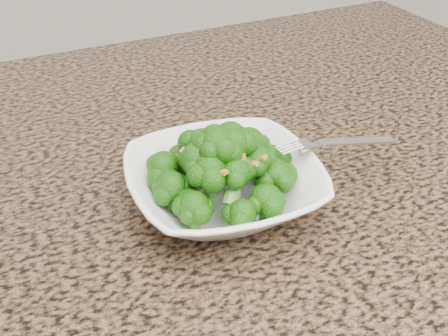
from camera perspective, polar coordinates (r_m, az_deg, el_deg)
name	(u,v)px	position (r m, az deg, el deg)	size (l,w,h in m)	color
granite_counter	(91,236)	(0.64, -13.39, -6.71)	(1.64, 1.04, 0.03)	brown
bowl	(224,185)	(0.63, 0.00, -1.78)	(0.22, 0.22, 0.05)	white
broccoli_pile	(224,139)	(0.60, 0.00, 2.98)	(0.19, 0.19, 0.07)	#1C600A
garlic_topping	(224,108)	(0.58, 0.00, 6.15)	(0.11, 0.11, 0.01)	#B3842B
fork	(321,144)	(0.66, 9.81, 2.46)	(0.18, 0.03, 0.01)	silver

